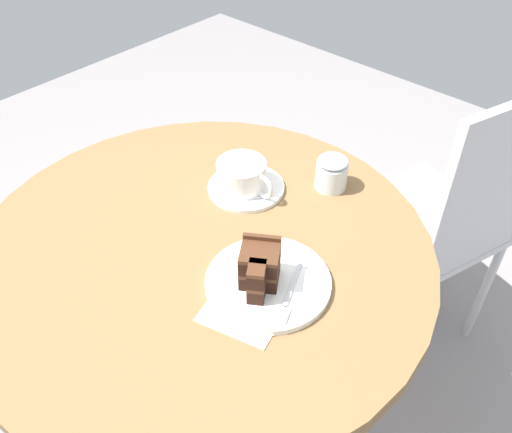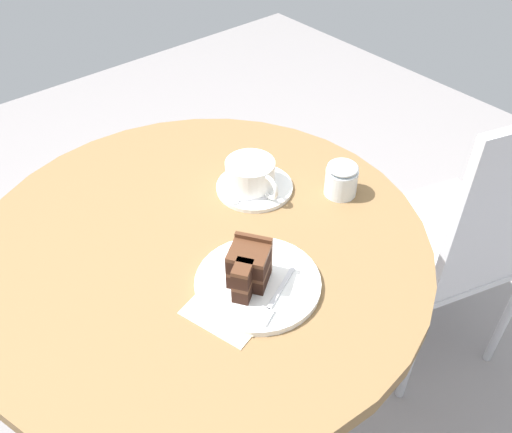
# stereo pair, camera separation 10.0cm
# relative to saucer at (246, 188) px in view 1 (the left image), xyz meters

# --- Properties ---
(cafe_table) EXTENTS (0.86, 0.86, 0.75)m
(cafe_table) POSITION_rel_saucer_xyz_m (0.05, -0.18, -0.12)
(cafe_table) COLOR brown
(cafe_table) RESTS_ON ground
(saucer) EXTENTS (0.16, 0.16, 0.01)m
(saucer) POSITION_rel_saucer_xyz_m (0.00, 0.00, 0.00)
(saucer) COLOR white
(saucer) RESTS_ON cafe_table
(coffee_cup) EXTENTS (0.14, 0.10, 0.06)m
(coffee_cup) POSITION_rel_saucer_xyz_m (-0.00, -0.01, 0.03)
(coffee_cup) COLOR white
(coffee_cup) RESTS_ON saucer
(teaspoon) EXTENTS (0.06, 0.09, 0.00)m
(teaspoon) POSITION_rel_saucer_xyz_m (0.03, -0.04, 0.01)
(teaspoon) COLOR silver
(teaspoon) RESTS_ON saucer
(cake_plate) EXTENTS (0.22, 0.22, 0.01)m
(cake_plate) POSITION_rel_saucer_xyz_m (0.21, -0.17, 0.00)
(cake_plate) COLOR white
(cake_plate) RESTS_ON cafe_table
(cake_slice) EXTENTS (0.09, 0.10, 0.08)m
(cake_slice) POSITION_rel_saucer_xyz_m (0.20, -0.18, 0.04)
(cake_slice) COLOR black
(cake_slice) RESTS_ON cake_plate
(fork) EXTENTS (0.07, 0.13, 0.00)m
(fork) POSITION_rel_saucer_xyz_m (0.26, -0.18, 0.01)
(fork) COLOR silver
(fork) RESTS_ON cake_plate
(napkin) EXTENTS (0.16, 0.17, 0.00)m
(napkin) POSITION_rel_saucer_xyz_m (0.21, -0.22, -0.00)
(napkin) COLOR beige
(napkin) RESTS_ON cafe_table
(cafe_chair) EXTENTS (0.48, 0.48, 0.91)m
(cafe_chair) POSITION_rel_saucer_xyz_m (0.28, 0.48, -0.22)
(cafe_chair) COLOR #BCBCC1
(cafe_chair) RESTS_ON ground
(sugar_pot) EXTENTS (0.07, 0.07, 0.07)m
(sugar_pot) POSITION_rel_saucer_xyz_m (0.12, 0.13, 0.03)
(sugar_pot) COLOR silver
(sugar_pot) RESTS_ON cafe_table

